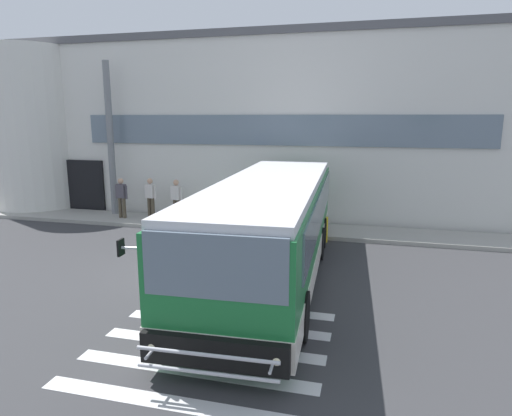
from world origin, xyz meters
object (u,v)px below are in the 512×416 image
entry_support_column (110,139)px  bus_main_foreground (270,231)px  passenger_by_doorway (151,196)px  safety_bollard_yellow (325,230)px  passenger_at_curb_edge (177,198)px  passenger_near_column (122,196)px

entry_support_column → bus_main_foreground: 10.30m
entry_support_column → passenger_by_doorway: bearing=-11.5°
safety_bollard_yellow → entry_support_column: bearing=169.1°
passenger_at_curb_edge → safety_bollard_yellow: size_ratio=1.86×
passenger_by_doorway → passenger_near_column: bearing=-165.2°
bus_main_foreground → entry_support_column: bearing=145.3°
passenger_near_column → passenger_by_doorway: 1.21m
entry_support_column → bus_main_foreground: size_ratio=0.60×
entry_support_column → passenger_at_curb_edge: entry_support_column is taller
entry_support_column → passenger_by_doorway: 3.06m
passenger_at_curb_edge → safety_bollard_yellow: (6.20, -1.29, -0.63)m
bus_main_foreground → passenger_at_curb_edge: (-5.10, 5.23, -0.25)m
bus_main_foreground → safety_bollard_yellow: bearing=74.5°
passenger_by_doorway → safety_bollard_yellow: 7.58m
safety_bollard_yellow → bus_main_foreground: bearing=-105.5°
passenger_near_column → passenger_by_doorway: size_ratio=1.00×
passenger_near_column → safety_bollard_yellow: passenger_near_column is taller
passenger_near_column → passenger_at_curb_edge: 2.40m
entry_support_column → bus_main_foreground: bearing=-34.7°
passenger_by_doorway → entry_support_column: bearing=168.5°
passenger_near_column → safety_bollard_yellow: (8.59, -1.09, -0.63)m
passenger_by_doorway → safety_bollard_yellow: (7.42, -1.40, -0.63)m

